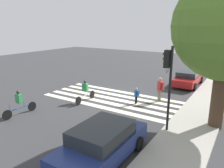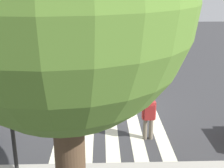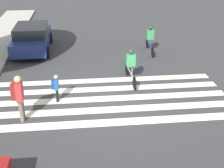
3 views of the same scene
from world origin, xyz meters
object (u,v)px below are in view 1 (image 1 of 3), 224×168
(car_parked_dark_suv, at_px, (188,78))
(cyclist_near_curb, at_px, (19,102))
(pedestrian_adult_blue_shirt, at_px, (137,94))
(pedestrian_child_with_backpack, at_px, (160,88))
(traffic_light, at_px, (168,73))
(cyclist_mid_street, at_px, (85,90))
(car_parked_far_curb, at_px, (102,143))

(car_parked_dark_suv, bearing_deg, cyclist_near_curb, -28.93)
(pedestrian_adult_blue_shirt, relative_size, cyclist_near_curb, 0.50)
(pedestrian_child_with_backpack, xyz_separation_m, car_parked_dark_suv, (-5.61, 0.61, -0.33))
(traffic_light, distance_m, pedestrian_adult_blue_shirt, 4.88)
(cyclist_mid_street, bearing_deg, car_parked_far_curb, 41.35)
(traffic_light, xyz_separation_m, cyclist_near_curb, (2.62, -8.10, -2.20))
(traffic_light, xyz_separation_m, car_parked_far_curb, (3.71, -1.30, -2.30))
(pedestrian_adult_blue_shirt, bearing_deg, traffic_light, -132.27)
(car_parked_dark_suv, bearing_deg, cyclist_mid_street, -31.03)
(cyclist_near_curb, distance_m, car_parked_dark_suv, 14.30)
(traffic_light, height_order, car_parked_far_curb, traffic_light)
(pedestrian_adult_blue_shirt, xyz_separation_m, car_parked_far_curb, (6.69, 1.75, 0.09))
(cyclist_near_curb, xyz_separation_m, car_parked_far_curb, (1.09, 6.81, -0.09))
(cyclist_mid_street, bearing_deg, car_parked_dark_suv, 146.24)
(traffic_light, bearing_deg, cyclist_near_curb, -72.10)
(pedestrian_adult_blue_shirt, bearing_deg, cyclist_mid_street, 117.57)
(cyclist_near_curb, height_order, car_parked_dark_suv, cyclist_near_curb)
(traffic_light, distance_m, cyclist_mid_street, 6.84)
(pedestrian_child_with_backpack, height_order, car_parked_dark_suv, pedestrian_child_with_backpack)
(pedestrian_child_with_backpack, relative_size, pedestrian_adult_blue_shirt, 1.52)
(traffic_light, bearing_deg, pedestrian_adult_blue_shirt, -134.33)
(cyclist_near_curb, relative_size, car_parked_far_curb, 0.50)
(traffic_light, relative_size, pedestrian_adult_blue_shirt, 3.80)
(traffic_light, bearing_deg, pedestrian_child_with_backpack, -156.75)
(traffic_light, bearing_deg, car_parked_dark_suv, -172.84)
(traffic_light, distance_m, cyclist_near_curb, 8.80)
(cyclist_near_curb, xyz_separation_m, car_parked_dark_suv, (-12.55, 6.86, -0.16))
(pedestrian_adult_blue_shirt, height_order, cyclist_near_curb, cyclist_near_curb)
(cyclist_mid_street, relative_size, car_parked_dark_suv, 0.48)
(traffic_light, relative_size, car_parked_dark_suv, 0.93)
(cyclist_mid_street, height_order, car_parked_dark_suv, cyclist_mid_street)
(pedestrian_child_with_backpack, height_order, cyclist_near_curb, pedestrian_child_with_backpack)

